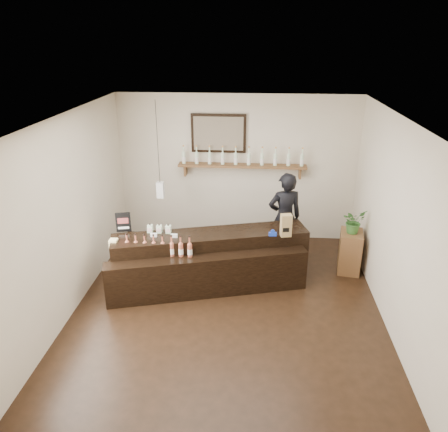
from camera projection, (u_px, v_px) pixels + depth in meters
name	position (u px, v px, depth m)	size (l,w,h in m)	color
ground	(227.00, 306.00, 6.57)	(5.00, 5.00, 0.00)	black
room_shell	(228.00, 200.00, 5.91)	(5.00, 5.00, 5.00)	beige
back_wall_decor	(228.00, 152.00, 8.08)	(2.66, 0.96, 1.69)	brown
counter	(210.00, 262.00, 6.97)	(3.14, 1.63, 1.02)	black
promo_sign	(123.00, 222.00, 6.89)	(0.23, 0.07, 0.33)	black
paper_bag	(286.00, 225.00, 6.74)	(0.18, 0.15, 0.36)	#A2824E
tape_dispenser	(273.00, 233.00, 6.79)	(0.13, 0.05, 0.11)	#1735A5
side_cabinet	(350.00, 252.00, 7.42)	(0.43, 0.54, 0.72)	brown
potted_plant	(354.00, 221.00, 7.20)	(0.37, 0.32, 0.41)	#366A2A
shopkeeper	(285.00, 212.00, 7.57)	(0.67, 0.44, 1.84)	black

